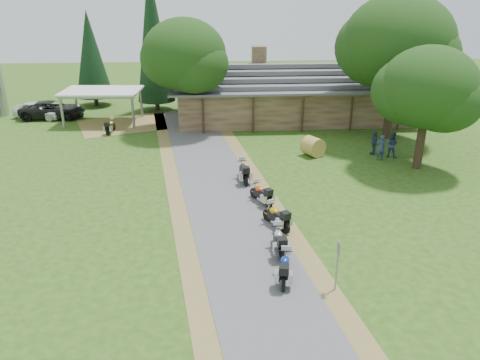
{
  "coord_description": "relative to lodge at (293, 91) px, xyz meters",
  "views": [
    {
      "loc": [
        -1.57,
        -16.9,
        10.85
      ],
      "look_at": [
        -0.02,
        5.59,
        1.6
      ],
      "focal_mm": 35.0,
      "sensor_mm": 36.0,
      "label": 1
    }
  ],
  "objects": [
    {
      "name": "ground",
      "position": [
        -6.0,
        -24.0,
        -2.45
      ],
      "size": [
        120.0,
        120.0,
        0.0
      ],
      "primitive_type": "plane",
      "color": "#284814",
      "rests_on": "ground"
    },
    {
      "name": "driveway",
      "position": [
        -6.5,
        -20.0,
        -2.45
      ],
      "size": [
        51.95,
        51.95,
        0.0
      ],
      "primitive_type": "plane",
      "rotation": [
        0.0,
        0.0,
        0.14
      ],
      "color": "#4D4D50",
      "rests_on": "ground"
    },
    {
      "name": "lodge",
      "position": [
        0.0,
        0.0,
        0.0
      ],
      "size": [
        21.4,
        9.4,
        4.9
      ],
      "primitive_type": null,
      "color": "brown",
      "rests_on": "ground"
    },
    {
      "name": "carport",
      "position": [
        -16.64,
        -0.36,
        -1.04
      ],
      "size": [
        6.77,
        4.74,
        2.82
      ],
      "primitive_type": null,
      "rotation": [
        0.0,
        0.0,
        -0.06
      ],
      "color": "silver",
      "rests_on": "ground"
    },
    {
      "name": "car_white_sedan",
      "position": [
        -22.72,
        1.31,
        -1.48
      ],
      "size": [
        4.02,
        6.28,
        1.94
      ],
      "primitive_type": "imported",
      "rotation": [
        0.0,
        0.0,
        1.28
      ],
      "color": "white",
      "rests_on": "ground"
    },
    {
      "name": "car_dark_suv",
      "position": [
        -21.53,
        1.33,
        -1.29
      ],
      "size": [
        2.61,
        6.06,
        2.32
      ],
      "primitive_type": "imported",
      "rotation": [
        0.0,
        0.0,
        1.57
      ],
      "color": "black",
      "rests_on": "ground"
    },
    {
      "name": "motorcycle_row_a",
      "position": [
        -4.71,
        -25.19,
        -1.83
      ],
      "size": [
        0.94,
        1.9,
        1.25
      ],
      "primitive_type": null,
      "rotation": [
        0.0,
        0.0,
        1.37
      ],
      "color": "navy",
      "rests_on": "ground"
    },
    {
      "name": "motorcycle_row_b",
      "position": [
        -4.62,
        -23.08,
        -1.81
      ],
      "size": [
        0.67,
        1.88,
        1.27
      ],
      "primitive_type": null,
      "rotation": [
        0.0,
        0.0,
        1.61
      ],
      "color": "#A4A5AC",
      "rests_on": "ground"
    },
    {
      "name": "motorcycle_row_c",
      "position": [
        -4.41,
        -20.72,
        -1.82
      ],
      "size": [
        1.4,
        1.92,
        1.27
      ],
      "primitive_type": null,
      "rotation": [
        0.0,
        0.0,
        2.06
      ],
      "color": "#C09507",
      "rests_on": "ground"
    },
    {
      "name": "motorcycle_row_d",
      "position": [
        -4.84,
        -17.88,
        -1.84
      ],
      "size": [
        1.34,
        1.83,
        1.21
      ],
      "primitive_type": null,
      "rotation": [
        0.0,
        0.0,
        2.06
      ],
      "color": "#D34816",
      "rests_on": "ground"
    },
    {
      "name": "motorcycle_row_e",
      "position": [
        -5.54,
        -14.69,
        -1.78
      ],
      "size": [
        0.84,
        2.02,
        1.35
      ],
      "primitive_type": null,
      "rotation": [
        0.0,
        0.0,
        1.67
      ],
      "color": "black",
      "rests_on": "ground"
    },
    {
      "name": "motorcycle_carport_a",
      "position": [
        -15.49,
        -3.74,
        -1.85
      ],
      "size": [
        0.82,
        1.81,
        1.19
      ],
      "primitive_type": null,
      "rotation": [
        0.0,
        0.0,
        1.42
      ],
      "color": "#D8C500",
      "rests_on": "ground"
    },
    {
      "name": "person_a",
      "position": [
        4.02,
        -11.55,
        -1.4
      ],
      "size": [
        0.66,
        0.52,
        2.1
      ],
      "primitive_type": "imported",
      "rotation": [
        0.0,
        0.0,
        3.31
      ],
      "color": "navy",
      "rests_on": "ground"
    },
    {
      "name": "person_b",
      "position": [
        4.97,
        -11.0,
        -1.39
      ],
      "size": [
        0.74,
        0.69,
        2.12
      ],
      "primitive_type": "imported",
      "rotation": [
        0.0,
        0.0,
        2.57
      ],
      "color": "navy",
      "rests_on": "ground"
    },
    {
      "name": "person_c",
      "position": [
        3.95,
        -10.36,
        -1.45
      ],
      "size": [
        0.43,
        0.59,
        2.0
      ],
      "primitive_type": "imported",
      "rotation": [
        0.0,
        0.0,
        4.67
      ],
      "color": "navy",
      "rests_on": "ground"
    },
    {
      "name": "hay_bale",
      "position": [
        -0.37,
        -10.37,
        -1.78
      ],
      "size": [
        1.76,
        1.72,
        1.34
      ],
      "primitive_type": "cylinder",
      "rotation": [
        1.57,
        0.0,
        0.51
      ],
      "color": "olive",
      "rests_on": "ground"
    },
    {
      "name": "sign_post",
      "position": [
        -2.84,
        -26.01,
        -1.38
      ],
      "size": [
        0.38,
        0.06,
        2.14
      ],
      "primitive_type": null,
      "color": "gray",
      "rests_on": "ground"
    },
    {
      "name": "oak_lodge_left",
      "position": [
        -9.34,
        -3.43,
        2.48
      ],
      "size": [
        6.54,
        6.54,
        9.87
      ],
      "primitive_type": null,
      "color": "black",
      "rests_on": "ground"
    },
    {
      "name": "oak_lodge_right",
      "position": [
        6.3,
        -6.59,
        3.39
      ],
      "size": [
        8.09,
        8.09,
        11.69
      ],
      "primitive_type": null,
      "color": "black",
      "rests_on": "ground"
    },
    {
      "name": "oak_driveway",
      "position": [
        5.9,
        -13.25,
        1.79
      ],
      "size": [
        5.97,
        5.97,
        8.48
      ],
      "primitive_type": null,
      "color": "black",
      "rests_on": "ground"
    },
    {
      "name": "cedar_near",
      "position": [
        -12.45,
        3.83,
        4.0
      ],
      "size": [
        3.51,
        3.51,
        12.9
      ],
      "primitive_type": "cone",
      "color": "black",
      "rests_on": "ground"
    },
    {
      "name": "cedar_far",
      "position": [
        -18.72,
        6.13,
        2.08
      ],
      "size": [
        3.51,
        3.51,
        9.06
      ],
      "primitive_type": "cone",
      "color": "black",
      "rests_on": "ground"
    }
  ]
}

